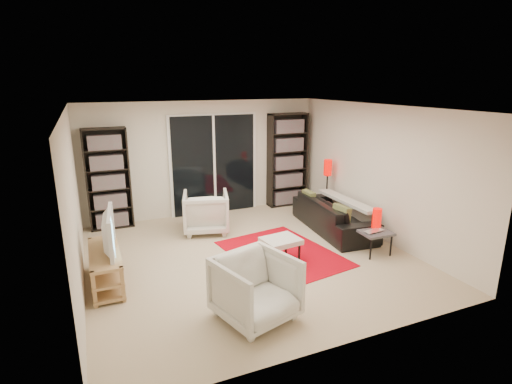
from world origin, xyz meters
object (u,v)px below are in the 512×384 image
armchair_front (256,289)px  side_table (374,233)px  tv_stand (106,267)px  sofa (333,215)px  armchair_back (206,212)px  floor_lamp (328,174)px  bookshelf_left (108,179)px  bookshelf_right (287,160)px  ottoman (281,242)px

armchair_front → side_table: armchair_front is taller
tv_stand → armchair_front: bearing=-45.0°
sofa → armchair_back: armchair_back is taller
tv_stand → armchair_back: bearing=37.5°
side_table → floor_lamp: 2.07m
armchair_front → sofa: bearing=24.0°
bookshelf_left → side_table: (3.91, -3.01, -0.62)m
armchair_front → side_table: 2.73m
armchair_back → armchair_front: 3.07m
bookshelf_left → sofa: 4.37m
tv_stand → side_table: bearing=-8.6°
sofa → armchair_back: size_ratio=2.45×
sofa → armchair_back: (-2.27, 0.90, 0.08)m
bookshelf_right → side_table: size_ratio=4.05×
ottoman → armchair_front: bearing=-127.4°
tv_stand → ottoman: (2.58, -0.33, 0.08)m
ottoman → side_table: size_ratio=1.19×
tv_stand → floor_lamp: 4.73m
tv_stand → armchair_front: armchair_front is taller
tv_stand → armchair_front: size_ratio=1.45×
bookshelf_left → armchair_back: bookshelf_left is taller
bookshelf_right → armchair_front: (-2.49, -3.98, -0.65)m
bookshelf_left → floor_lamp: bearing=-13.8°
tv_stand → armchair_back: 2.38m
tv_stand → bookshelf_right: bearing=30.1°
bookshelf_left → bookshelf_right: bearing=-0.0°
bookshelf_left → floor_lamp: bookshelf_left is taller
armchair_back → sofa: bearing=174.0°
side_table → tv_stand: bearing=171.4°
sofa → armchair_front: 3.34m
bookshelf_left → sofa: bearing=-25.0°
bookshelf_right → ottoman: (-1.51, -2.71, -0.70)m
bookshelf_right → ottoman: 3.18m
bookshelf_right → sofa: size_ratio=1.01×
floor_lamp → armchair_back: bearing=177.5°
tv_stand → sofa: 4.19m
tv_stand → ottoman: bearing=-7.3°
bookshelf_right → floor_lamp: 1.13m
sofa → side_table: sofa is taller
tv_stand → side_table: size_ratio=2.43×
side_table → sofa: bearing=90.1°
sofa → floor_lamp: floor_lamp is taller
bookshelf_left → armchair_front: bearing=-71.2°
armchair_front → floor_lamp: (2.89, 2.94, 0.51)m
bookshelf_left → armchair_front: size_ratio=2.24×
sofa → armchair_front: bearing=135.5°
floor_lamp → bookshelf_right: bearing=111.0°
armchair_front → side_table: size_ratio=1.68×
tv_stand → sofa: sofa is taller
bookshelf_left → armchair_back: size_ratio=2.30×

